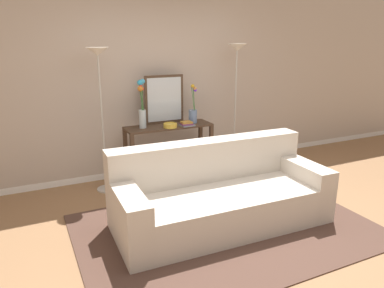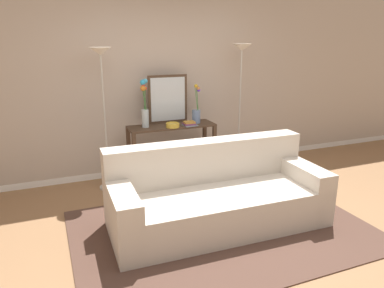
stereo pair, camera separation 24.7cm
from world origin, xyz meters
name	(u,v)px [view 1 (the left image)]	position (x,y,z in m)	size (l,w,h in m)	color
ground_plane	(224,235)	(0.00, 0.00, -0.01)	(16.00, 16.00, 0.02)	#936B47
back_wall	(151,78)	(0.00, 2.17, 1.42)	(12.00, 0.15, 2.84)	white
area_rug	(226,228)	(0.08, 0.09, 0.01)	(3.10, 2.11, 0.01)	#51382D
couch	(219,197)	(0.08, 0.25, 0.31)	(2.34, 1.01, 0.88)	beige
console_table	(169,142)	(0.09, 1.72, 0.55)	(1.23, 0.40, 0.80)	#473323
floor_lamp_left	(99,80)	(-0.84, 1.71, 1.47)	(0.28, 0.28, 1.87)	#B7B2A8
floor_lamp_right	(236,72)	(1.17, 1.71, 1.50)	(0.28, 0.28, 1.90)	#B7B2A8
wall_mirror	(164,99)	(0.09, 1.89, 1.14)	(0.58, 0.02, 0.69)	#473323
vase_tall_flowers	(142,107)	(-0.29, 1.73, 1.09)	(0.11, 0.12, 0.67)	silver
vase_short_flowers	(193,113)	(0.46, 1.72, 0.95)	(0.12, 0.12, 0.56)	#6B84AD
fruit_bowl	(170,125)	(0.06, 1.60, 0.83)	(0.19, 0.19, 0.06)	gold
book_stack	(187,124)	(0.30, 1.59, 0.83)	(0.20, 0.17, 0.06)	slate
book_row_under_console	(147,179)	(-0.27, 1.72, 0.05)	(0.31, 0.17, 0.13)	#236033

